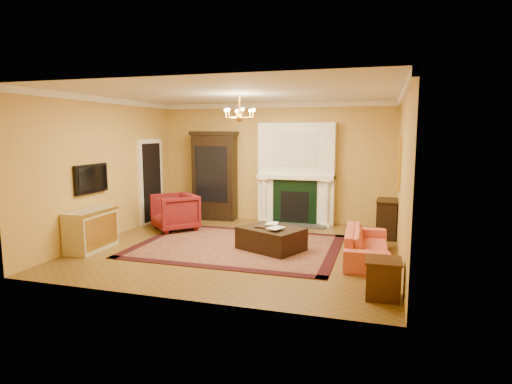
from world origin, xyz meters
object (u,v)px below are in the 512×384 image
at_px(pedestal_table, 175,207).
at_px(commode, 91,230).
at_px(end_table, 383,280).
at_px(leather_ottoman, 271,238).
at_px(console_table, 387,219).
at_px(coral_sofa, 367,239).
at_px(wingback_armchair, 175,210).
at_px(china_cabinet, 215,178).

xyz_separation_m(pedestal_table, commode, (-0.45, -2.65, -0.02)).
distance_m(end_table, leather_ottoman, 2.82).
distance_m(commode, console_table, 6.13).
xyz_separation_m(pedestal_table, end_table, (5.00, -3.56, -0.15)).
height_order(commode, coral_sofa, commode).
xyz_separation_m(wingback_armchair, commode, (-0.78, -1.98, -0.08)).
bearing_deg(china_cabinet, coral_sofa, -36.88).
height_order(pedestal_table, commode, commode).
relative_size(china_cabinet, leather_ottoman, 1.91).
xyz_separation_m(china_cabinet, end_table, (4.25, -4.38, -0.84)).
bearing_deg(console_table, commode, -152.03).
bearing_deg(china_cabinet, end_table, -49.48).
relative_size(wingback_armchair, pedestal_table, 1.32).
xyz_separation_m(wingback_armchair, leather_ottoman, (2.58, -1.01, -0.24)).
distance_m(china_cabinet, leather_ottoman, 3.41).
height_order(wingback_armchair, commode, wingback_armchair).
xyz_separation_m(china_cabinet, console_table, (4.31, -0.79, -0.70)).
distance_m(console_table, leather_ottoman, 2.74).
bearing_deg(pedestal_table, end_table, -35.47).
xyz_separation_m(pedestal_table, leather_ottoman, (2.91, -1.67, -0.18)).
bearing_deg(end_table, wingback_armchair, 148.15).
distance_m(wingback_armchair, commode, 2.13).
xyz_separation_m(commode, end_table, (5.45, -0.92, -0.13)).
height_order(china_cabinet, coral_sofa, china_cabinet).
bearing_deg(console_table, coral_sofa, -98.60).
distance_m(wingback_armchair, console_table, 4.78).
relative_size(wingback_armchair, commode, 0.89).
xyz_separation_m(end_table, leather_ottoman, (-2.09, 1.89, -0.03)).
xyz_separation_m(coral_sofa, console_table, (0.34, 1.82, 0.03)).
bearing_deg(end_table, china_cabinet, 134.18).
relative_size(commode, coral_sofa, 0.55).
bearing_deg(china_cabinet, pedestal_table, -136.34).
bearing_deg(china_cabinet, leather_ottoman, -52.56).
bearing_deg(coral_sofa, wingback_armchair, 73.40).
bearing_deg(coral_sofa, pedestal_table, 67.04).
bearing_deg(leather_ottoman, end_table, -17.40).
height_order(commode, end_table, commode).
height_order(china_cabinet, pedestal_table, china_cabinet).
xyz_separation_m(commode, leather_ottoman, (3.36, 0.98, -0.16)).
xyz_separation_m(commode, coral_sofa, (5.17, 0.86, -0.02)).
relative_size(wingback_armchair, leather_ottoman, 0.82).
xyz_separation_m(console_table, leather_ottoman, (-2.15, -1.70, -0.17)).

